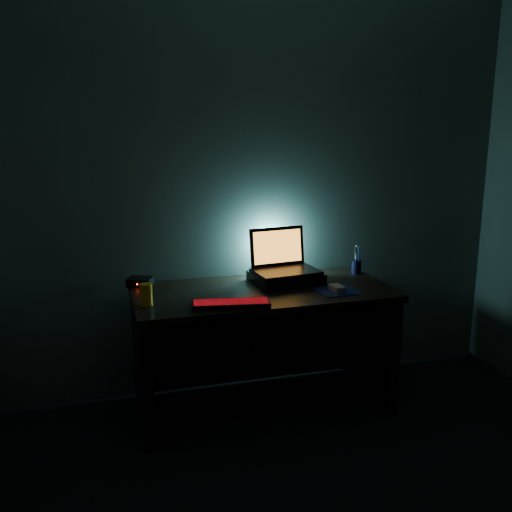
{
  "coord_description": "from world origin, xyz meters",
  "views": [
    {
      "loc": [
        -0.91,
        -1.43,
        1.71
      ],
      "look_at": [
        -0.06,
        1.57,
        0.97
      ],
      "focal_mm": 40.0,
      "sensor_mm": 36.0,
      "label": 1
    }
  ],
  "objects_px": {
    "juice_glass": "(146,295)",
    "router": "(140,282)",
    "mouse": "(337,288)",
    "keyboard": "(231,304)",
    "pen_cup": "(356,267)",
    "laptop": "(282,261)"
  },
  "relations": [
    {
      "from": "laptop",
      "to": "juice_glass",
      "type": "distance_m",
      "value": 0.89
    },
    {
      "from": "juice_glass",
      "to": "router",
      "type": "relative_size",
      "value": 0.68
    },
    {
      "from": "keyboard",
      "to": "mouse",
      "type": "height_order",
      "value": "mouse"
    },
    {
      "from": "mouse",
      "to": "pen_cup",
      "type": "xyz_separation_m",
      "value": [
        0.28,
        0.33,
        0.02
      ]
    },
    {
      "from": "mouse",
      "to": "keyboard",
      "type": "bearing_deg",
      "value": -177.06
    },
    {
      "from": "laptop",
      "to": "juice_glass",
      "type": "relative_size",
      "value": 3.49
    },
    {
      "from": "keyboard",
      "to": "pen_cup",
      "type": "height_order",
      "value": "pen_cup"
    },
    {
      "from": "keyboard",
      "to": "router",
      "type": "relative_size",
      "value": 2.5
    },
    {
      "from": "laptop",
      "to": "pen_cup",
      "type": "height_order",
      "value": "laptop"
    },
    {
      "from": "keyboard",
      "to": "juice_glass",
      "type": "bearing_deg",
      "value": 171.77
    },
    {
      "from": "mouse",
      "to": "pen_cup",
      "type": "bearing_deg",
      "value": 44.8
    },
    {
      "from": "mouse",
      "to": "router",
      "type": "relative_size",
      "value": 0.59
    },
    {
      "from": "keyboard",
      "to": "router",
      "type": "height_order",
      "value": "router"
    },
    {
      "from": "keyboard",
      "to": "juice_glass",
      "type": "xyz_separation_m",
      "value": [
        -0.43,
        0.14,
        0.05
      ]
    },
    {
      "from": "mouse",
      "to": "juice_glass",
      "type": "xyz_separation_m",
      "value": [
        -1.08,
        0.05,
        0.04
      ]
    },
    {
      "from": "mouse",
      "to": "juice_glass",
      "type": "height_order",
      "value": "juice_glass"
    },
    {
      "from": "keyboard",
      "to": "juice_glass",
      "type": "distance_m",
      "value": 0.45
    },
    {
      "from": "laptop",
      "to": "juice_glass",
      "type": "bearing_deg",
      "value": -169.87
    },
    {
      "from": "mouse",
      "to": "juice_glass",
      "type": "bearing_deg",
      "value": 172.61
    },
    {
      "from": "juice_glass",
      "to": "router",
      "type": "bearing_deg",
      "value": 90.0
    },
    {
      "from": "keyboard",
      "to": "laptop",
      "type": "bearing_deg",
      "value": 52.8
    },
    {
      "from": "mouse",
      "to": "pen_cup",
      "type": "relative_size",
      "value": 1.15
    }
  ]
}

